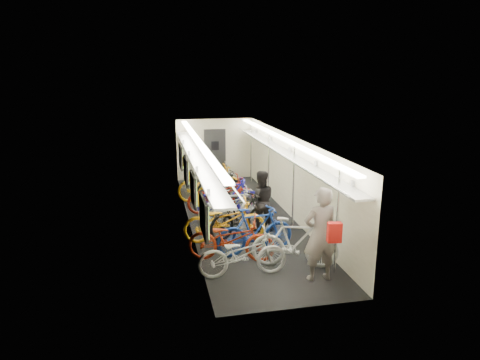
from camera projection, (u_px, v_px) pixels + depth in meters
name	position (u px, v px, depth m)	size (l,w,h in m)	color
train_car_shell	(224.00, 159.00, 12.71)	(10.00, 10.00, 10.00)	black
bicycle_0	(242.00, 254.00, 8.90)	(0.66, 1.88, 0.99)	#BABBBF
bicycle_1	(255.00, 231.00, 9.96)	(0.54, 1.92, 1.15)	navy
bicycle_2	(231.00, 239.00, 9.62)	(0.69, 1.98, 1.04)	#982810
bicycle_3	(241.00, 216.00, 11.03)	(0.54, 1.90, 1.14)	black
bicycle_4	(225.00, 221.00, 10.72)	(0.72, 2.07, 1.09)	#F8A717
bicycle_5	(234.00, 205.00, 12.15)	(0.46, 1.62, 0.97)	#BAB9BB
bicycle_6	(231.00, 206.00, 12.09)	(0.67, 1.91, 1.00)	#AAAAAF
bicycle_7	(229.00, 197.00, 12.66)	(0.55, 1.94, 1.17)	#1E1A9C
bicycle_8	(221.00, 194.00, 13.00)	(0.74, 2.12, 1.12)	maroon
bicycle_9	(221.00, 185.00, 14.16)	(0.49, 1.73, 1.04)	black
bicycle_10	(210.00, 183.00, 14.25)	(0.76, 2.18, 1.15)	#F5AF17
bicycle_11	(295.00, 242.00, 9.29)	(0.54, 1.90, 1.14)	silver
bicycle_12	(212.00, 177.00, 15.32)	(0.68, 1.95, 1.02)	slate
passenger_near	(320.00, 234.00, 8.62)	(0.72, 0.47, 1.98)	slate
passenger_mid	(260.00, 201.00, 11.42)	(0.80, 0.63, 1.65)	black
backpack	(334.00, 232.00, 7.93)	(0.26, 0.14, 0.38)	red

